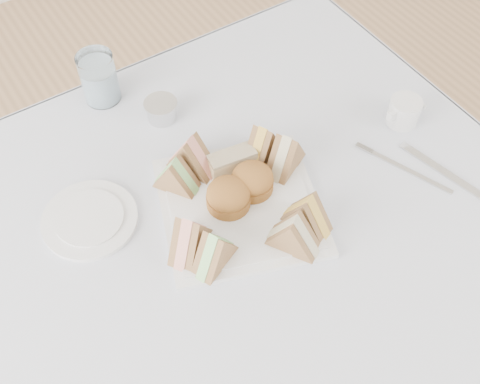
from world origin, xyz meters
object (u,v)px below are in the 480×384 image
table (257,324)px  creamer_jug (404,111)px  serving_plate (240,207)px  water_glass (99,78)px

table → creamer_jug: 0.56m
table → serving_plate: serving_plate is taller
table → water_glass: size_ratio=8.35×
table → creamer_jug: bearing=10.0°
water_glass → creamer_jug: water_glass is taller
table → water_glass: 0.63m
serving_plate → water_glass: (-0.08, 0.39, 0.05)m
table → serving_plate: bearing=93.6°
table → serving_plate: (-0.00, 0.06, 0.38)m
serving_plate → water_glass: water_glass is taller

